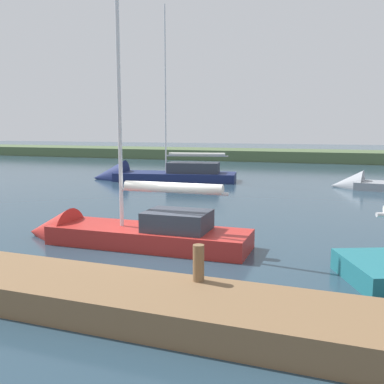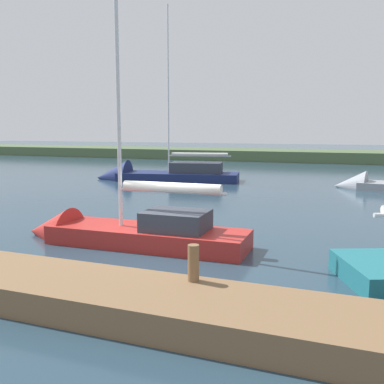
# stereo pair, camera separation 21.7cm
# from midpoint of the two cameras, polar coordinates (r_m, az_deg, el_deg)

# --- Properties ---
(ground_plane) EXTENTS (200.00, 200.00, 0.00)m
(ground_plane) POSITION_cam_midpoint_polar(r_m,az_deg,el_deg) (12.95, -4.42, -8.00)
(ground_plane) COLOR #263D4C
(far_shoreline) EXTENTS (180.00, 8.00, 2.40)m
(far_shoreline) POSITION_cam_midpoint_polar(r_m,az_deg,el_deg) (52.33, 14.46, 4.01)
(far_shoreline) COLOR #4C603D
(far_shoreline) RESTS_ON ground_plane
(dock_pier) EXTENTS (23.30, 2.06, 0.59)m
(dock_pier) POSITION_cam_midpoint_polar(r_m,az_deg,el_deg) (9.45, -15.17, -12.63)
(dock_pier) COLOR brown
(dock_pier) RESTS_ON ground_plane
(mooring_post_far) EXTENTS (0.23, 0.23, 0.75)m
(mooring_post_far) POSITION_cam_midpoint_polar(r_m,az_deg,el_deg) (8.80, 0.15, -9.32)
(mooring_post_far) COLOR brown
(mooring_post_far) RESTS_ON dock_pier
(sailboat_near_dock) EXTENTS (7.67, 2.01, 8.84)m
(sailboat_near_dock) POSITION_cam_midpoint_polar(r_m,az_deg,el_deg) (14.11, -9.87, -5.69)
(sailboat_near_dock) COLOR #B22823
(sailboat_near_dock) RESTS_ON ground_plane
(sailboat_far_left) EXTENTS (10.65, 4.60, 13.21)m
(sailboat_far_left) POSITION_cam_midpoint_polar(r_m,az_deg,el_deg) (31.16, -5.50, 1.96)
(sailboat_far_left) COLOR navy
(sailboat_far_left) RESTS_ON ground_plane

